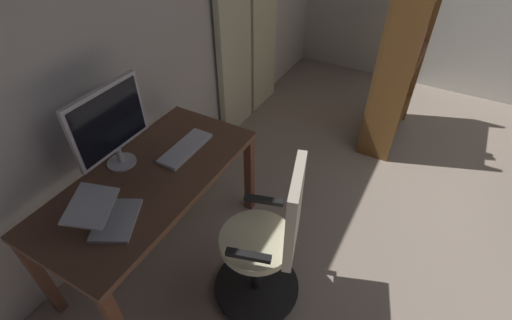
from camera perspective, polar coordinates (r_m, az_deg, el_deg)
back_room_partition at (r=3.03m, az=-11.18°, el=23.15°), size 4.86×0.10×2.77m
curtain_right_panel at (r=3.39m, az=-3.69°, el=23.45°), size 0.51×0.06×2.53m
desk at (r=2.36m, az=-16.07°, el=-4.19°), size 1.43×0.70×0.74m
office_chair at (r=2.18m, az=1.93°, el=-13.21°), size 0.56×0.56×1.09m
computer_monitor at (r=2.28m, az=-21.93°, el=5.27°), size 0.52×0.18×0.52m
computer_keyboard at (r=2.44m, az=-10.96°, el=1.82°), size 0.41×0.15×0.02m
laptop at (r=2.08m, az=-22.23°, el=-7.93°), size 0.40×0.41×0.15m
bookshelf at (r=3.59m, az=21.20°, el=15.21°), size 0.83×0.30×1.73m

